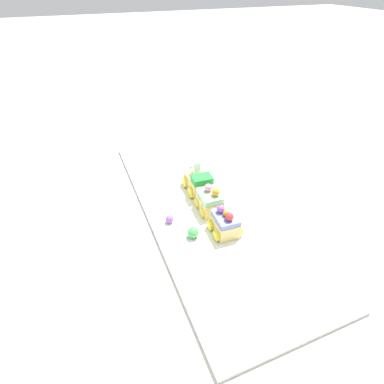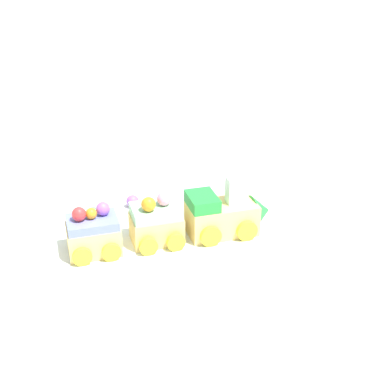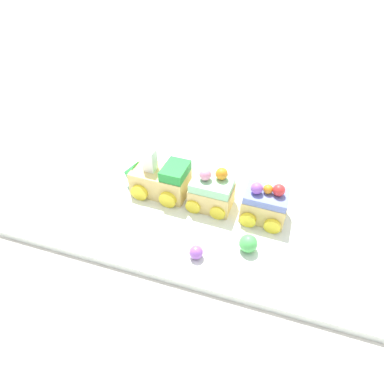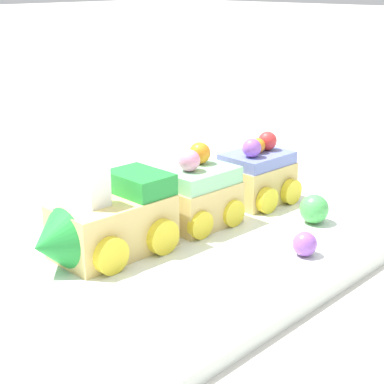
% 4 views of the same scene
% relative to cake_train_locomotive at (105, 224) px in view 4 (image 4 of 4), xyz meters
% --- Properties ---
extents(ground_plane, '(10.00, 10.00, 0.00)m').
position_rel_cake_train_locomotive_xyz_m(ground_plane, '(-0.08, 0.01, -0.04)').
color(ground_plane, beige).
extents(display_board, '(0.84, 0.33, 0.01)m').
position_rel_cake_train_locomotive_xyz_m(display_board, '(-0.08, 0.01, -0.03)').
color(display_board, silver).
rests_on(display_board, ground_plane).
extents(cake_train_locomotive, '(0.13, 0.08, 0.09)m').
position_rel_cake_train_locomotive_xyz_m(cake_train_locomotive, '(0.00, 0.00, 0.00)').
color(cake_train_locomotive, '#E5C675').
rests_on(cake_train_locomotive, display_board).
extents(cake_car_mint, '(0.07, 0.07, 0.08)m').
position_rel_cake_train_locomotive_xyz_m(cake_car_mint, '(-0.11, 0.01, 0.00)').
color(cake_car_mint, '#E5C675').
rests_on(cake_car_mint, display_board).
extents(cake_car_blueberry, '(0.07, 0.07, 0.07)m').
position_rel_cake_train_locomotive_xyz_m(cake_car_blueberry, '(-0.20, 0.01, -0.00)').
color(cake_car_blueberry, '#E5C675').
rests_on(cake_car_blueberry, display_board).
extents(gumball_green, '(0.03, 0.03, 0.03)m').
position_rel_cake_train_locomotive_xyz_m(gumball_green, '(-0.19, 0.09, -0.01)').
color(gumball_green, '#4CBC56').
rests_on(gumball_green, display_board).
extents(gumball_purple, '(0.02, 0.02, 0.02)m').
position_rel_cake_train_locomotive_xyz_m(gumball_purple, '(-0.12, 0.13, -0.02)').
color(gumball_purple, '#9956C6').
rests_on(gumball_purple, display_board).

